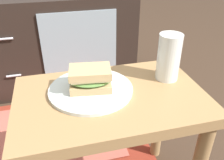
# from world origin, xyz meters

# --- Properties ---
(side_table) EXTENTS (0.56, 0.36, 0.46)m
(side_table) POSITION_xyz_m (0.00, 0.00, 0.37)
(side_table) COLOR #A37A4C
(side_table) RESTS_ON ground
(tv_cabinet) EXTENTS (0.96, 0.46, 0.58)m
(tv_cabinet) POSITION_xyz_m (-0.12, 0.95, 0.29)
(tv_cabinet) COLOR black
(tv_cabinet) RESTS_ON ground
(area_rug) EXTENTS (1.24, 0.60, 0.01)m
(area_rug) POSITION_xyz_m (-0.38, 0.40, 0.00)
(area_rug) COLOR maroon
(area_rug) RESTS_ON ground
(plate) EXTENTS (0.25, 0.25, 0.01)m
(plate) POSITION_xyz_m (-0.05, 0.04, 0.47)
(plate) COLOR silver
(plate) RESTS_ON side_table
(sandwich_front) EXTENTS (0.14, 0.11, 0.07)m
(sandwich_front) POSITION_xyz_m (-0.05, 0.04, 0.50)
(sandwich_front) COLOR tan
(sandwich_front) RESTS_ON plate
(beer_glass) EXTENTS (0.07, 0.07, 0.15)m
(beer_glass) POSITION_xyz_m (0.20, 0.05, 0.53)
(beer_glass) COLOR silver
(beer_glass) RESTS_ON side_table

